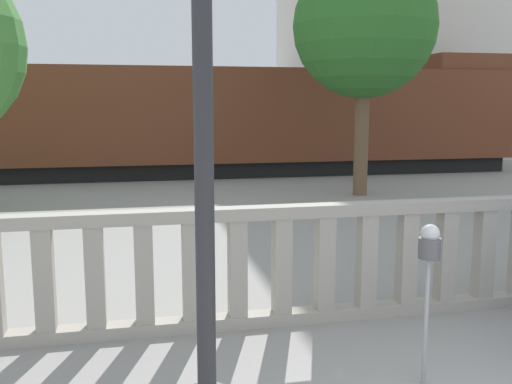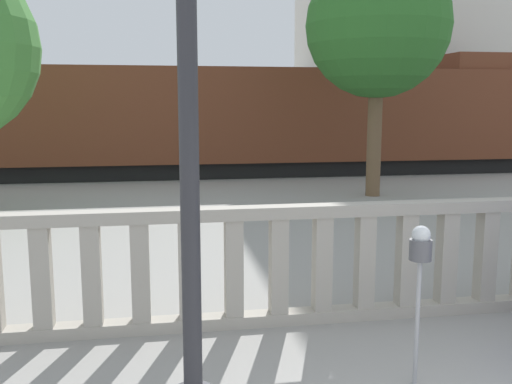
{
  "view_description": "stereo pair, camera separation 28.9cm",
  "coord_description": "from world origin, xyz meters",
  "px_view_note": "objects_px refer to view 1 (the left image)",
  "views": [
    {
      "loc": [
        -2.91,
        -2.92,
        2.54
      ],
      "look_at": [
        -1.39,
        4.24,
        1.4
      ],
      "focal_mm": 40.0,
      "sensor_mm": 36.0,
      "label": 1
    },
    {
      "loc": [
        -2.63,
        -2.97,
        2.54
      ],
      "look_at": [
        -1.39,
        4.24,
        1.4
      ],
      "focal_mm": 40.0,
      "sensor_mm": 36.0,
      "label": 2
    }
  ],
  "objects_px": {
    "train_near": "(215,120)",
    "tree_left": "(364,27)",
    "lamppost": "(202,4)",
    "parking_meter": "(429,254)",
    "train_far": "(223,114)"
  },
  "relations": [
    {
      "from": "train_near",
      "to": "train_far",
      "type": "xyz_separation_m",
      "value": [
        1.63,
        8.64,
        0.06
      ]
    },
    {
      "from": "train_far",
      "to": "lamppost",
      "type": "bearing_deg",
      "value": -99.08
    },
    {
      "from": "train_far",
      "to": "tree_left",
      "type": "bearing_deg",
      "value": -82.94
    },
    {
      "from": "parking_meter",
      "to": "tree_left",
      "type": "height_order",
      "value": "tree_left"
    },
    {
      "from": "parking_meter",
      "to": "train_far",
      "type": "distance_m",
      "value": 24.36
    },
    {
      "from": "train_near",
      "to": "tree_left",
      "type": "xyz_separation_m",
      "value": [
        3.35,
        -5.25,
        2.61
      ]
    },
    {
      "from": "lamppost",
      "to": "train_near",
      "type": "xyz_separation_m",
      "value": [
        2.27,
        15.74,
        -1.31
      ]
    },
    {
      "from": "train_near",
      "to": "parking_meter",
      "type": "bearing_deg",
      "value": -90.98
    },
    {
      "from": "lamppost",
      "to": "parking_meter",
      "type": "distance_m",
      "value": 2.86
    },
    {
      "from": "train_near",
      "to": "tree_left",
      "type": "relative_size",
      "value": 3.42
    },
    {
      "from": "train_near",
      "to": "tree_left",
      "type": "bearing_deg",
      "value": -57.5
    },
    {
      "from": "lamppost",
      "to": "tree_left",
      "type": "distance_m",
      "value": 11.97
    },
    {
      "from": "lamppost",
      "to": "train_near",
      "type": "distance_m",
      "value": 15.95
    },
    {
      "from": "parking_meter",
      "to": "train_far",
      "type": "height_order",
      "value": "train_far"
    },
    {
      "from": "parking_meter",
      "to": "tree_left",
      "type": "xyz_separation_m",
      "value": [
        3.61,
        10.38,
        3.35
      ]
    }
  ]
}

